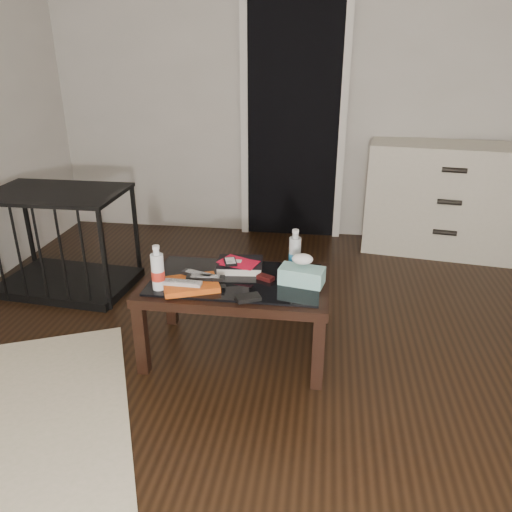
{
  "coord_description": "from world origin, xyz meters",
  "views": [
    {
      "loc": [
        -0.1,
        -1.91,
        1.62
      ],
      "look_at": [
        -0.46,
        0.59,
        0.55
      ],
      "focal_mm": 35.0,
      "sensor_mm": 36.0,
      "label": 1
    }
  ],
  "objects": [
    {
      "name": "dresser",
      "position": [
        0.86,
        2.23,
        0.45
      ],
      "size": [
        1.26,
        0.66,
        0.9
      ],
      "rotation": [
        0.0,
        0.0,
        -0.14
      ],
      "color": "beige",
      "rests_on": "ground"
    },
    {
      "name": "flip_phone",
      "position": [
        -0.39,
        0.48,
        0.47
      ],
      "size": [
        0.1,
        0.08,
        0.02
      ],
      "primitive_type": "cube",
      "rotation": [
        0.0,
        0.0,
        -0.47
      ],
      "color": "black",
      "rests_on": "coffee_table"
    },
    {
      "name": "ground",
      "position": [
        0.0,
        0.0,
        0.0
      ],
      "size": [
        5.0,
        5.0,
        0.0
      ],
      "primitive_type": "plane",
      "color": "black",
      "rests_on": "ground"
    },
    {
      "name": "water_bottle_right",
      "position": [
        -0.24,
        0.63,
        0.58
      ],
      "size": [
        0.08,
        0.08,
        0.24
      ],
      "primitive_type": "cylinder",
      "rotation": [
        0.0,
        0.0,
        0.25
      ],
      "color": "silver",
      "rests_on": "coffee_table"
    },
    {
      "name": "water_bottle_left",
      "position": [
        -0.92,
        0.3,
        0.58
      ],
      "size": [
        0.07,
        0.07,
        0.24
      ],
      "primitive_type": "cylinder",
      "rotation": [
        0.0,
        0.0,
        -0.1
      ],
      "color": "white",
      "rests_on": "coffee_table"
    },
    {
      "name": "remote_silver",
      "position": [
        -0.8,
        0.3,
        0.5
      ],
      "size": [
        0.2,
        0.06,
        0.02
      ],
      "primitive_type": "cube",
      "rotation": [
        0.0,
        0.0,
        -0.03
      ],
      "color": "#ACABB0",
      "rests_on": "magazines"
    },
    {
      "name": "doorway",
      "position": [
        -0.4,
        2.47,
        1.02
      ],
      "size": [
        0.9,
        0.08,
        2.07
      ],
      "color": "black",
      "rests_on": "ground"
    },
    {
      "name": "room_shell",
      "position": [
        0.0,
        0.0,
        1.62
      ],
      "size": [
        5.0,
        5.0,
        5.0
      ],
      "color": "beige",
      "rests_on": "ground"
    },
    {
      "name": "ipod",
      "position": [
        -0.59,
        0.56,
        0.52
      ],
      "size": [
        0.09,
        0.12,
        0.02
      ],
      "primitive_type": "cube",
      "rotation": [
        0.0,
        0.0,
        0.31
      ],
      "color": "black",
      "rests_on": "dvd_mailers"
    },
    {
      "name": "tissue_box",
      "position": [
        -0.19,
        0.46,
        0.51
      ],
      "size": [
        0.25,
        0.16,
        0.09
      ],
      "primitive_type": "cube",
      "rotation": [
        0.0,
        0.0,
        -0.2
      ],
      "color": "teal",
      "rests_on": "coffee_table"
    },
    {
      "name": "remote_black_front",
      "position": [
        -0.69,
        0.38,
        0.5
      ],
      "size": [
        0.2,
        0.06,
        0.02
      ],
      "primitive_type": "cube",
      "rotation": [
        0.0,
        0.0,
        0.06
      ],
      "color": "black",
      "rests_on": "magazines"
    },
    {
      "name": "magazines",
      "position": [
        -0.76,
        0.34,
        0.48
      ],
      "size": [
        0.34,
        0.3,
        0.03
      ],
      "primitive_type": "cube",
      "rotation": [
        0.0,
        0.0,
        0.4
      ],
      "color": "#C34C12",
      "rests_on": "coffee_table"
    },
    {
      "name": "wallet",
      "position": [
        -0.45,
        0.25,
        0.47
      ],
      "size": [
        0.14,
        0.12,
        0.02
      ],
      "primitive_type": "cube",
      "rotation": [
        0.0,
        0.0,
        0.47
      ],
      "color": "black",
      "rests_on": "coffee_table"
    },
    {
      "name": "dvd_mailers",
      "position": [
        -0.56,
        0.59,
        0.51
      ],
      "size": [
        0.23,
        0.2,
        0.01
      ],
      "primitive_type": "cube",
      "rotation": [
        0.0,
        0.0,
        -0.43
      ],
      "color": "red",
      "rests_on": "textbook"
    },
    {
      "name": "pet_crate",
      "position": [
        -1.9,
        1.12,
        0.23
      ],
      "size": [
        0.95,
        0.67,
        0.71
      ],
      "rotation": [
        0.0,
        0.0,
        -0.08
      ],
      "color": "black",
      "rests_on": "ground"
    },
    {
      "name": "remote_black_back",
      "position": [
        -0.73,
        0.41,
        0.5
      ],
      "size": [
        0.21,
        0.11,
        0.02
      ],
      "primitive_type": "cube",
      "rotation": [
        0.0,
        0.0,
        -0.34
      ],
      "color": "black",
      "rests_on": "magazines"
    },
    {
      "name": "textbook",
      "position": [
        -0.55,
        0.6,
        0.48
      ],
      "size": [
        0.27,
        0.22,
        0.05
      ],
      "primitive_type": "cube",
      "rotation": [
        0.0,
        0.0,
        0.09
      ],
      "color": "black",
      "rests_on": "coffee_table"
    },
    {
      "name": "coffee_table",
      "position": [
        -0.55,
        0.47,
        0.4
      ],
      "size": [
        1.0,
        0.6,
        0.46
      ],
      "color": "black",
      "rests_on": "ground"
    }
  ]
}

